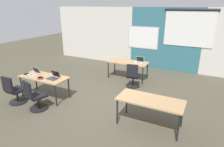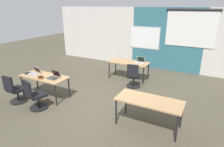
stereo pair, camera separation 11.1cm
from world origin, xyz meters
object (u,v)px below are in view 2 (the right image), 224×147
(desk_far_center, at_px, (129,63))
(chair_near_left_inner, at_px, (35,97))
(laptop_near_left_inner, at_px, (54,76))
(desk_near_right, at_px, (149,102))
(chair_far_right, at_px, (133,78))
(laptop_far_right, at_px, (140,62))
(snack_bowl, at_px, (41,77))
(chair_near_left_end, at_px, (15,91))
(desk_near_left, at_px, (44,78))
(laptop_near_left_end, at_px, (35,72))
(mouse_near_left_end, at_px, (28,73))

(desk_far_center, distance_m, chair_near_left_inner, 3.81)
(desk_far_center, bearing_deg, chair_near_left_inner, -111.29)
(chair_near_left_inner, bearing_deg, laptop_near_left_inner, -76.96)
(desk_near_right, height_order, chair_far_right, chair_far_right)
(laptop_far_right, distance_m, snack_bowl, 3.76)
(laptop_far_right, height_order, snack_bowl, laptop_far_right)
(laptop_far_right, bearing_deg, desk_far_center, -169.72)
(laptop_near_left_inner, distance_m, chair_near_left_end, 1.25)
(desk_near_left, relative_size, chair_far_right, 1.74)
(desk_near_left, bearing_deg, laptop_far_right, 52.80)
(desk_near_right, bearing_deg, desk_near_left, 180.00)
(chair_near_left_inner, height_order, laptop_near_left_end, laptop_near_left_end)
(chair_far_right, bearing_deg, chair_near_left_inner, 46.03)
(laptop_near_left_inner, relative_size, chair_near_left_inner, 0.38)
(snack_bowl, bearing_deg, chair_far_right, 46.36)
(mouse_near_left_end, bearing_deg, chair_far_right, 36.20)
(desk_near_right, xyz_separation_m, laptop_near_left_end, (-3.94, 0.01, 0.11))
(laptop_far_right, xyz_separation_m, chair_near_left_end, (-2.69, -3.64, -0.39))
(desk_near_left, distance_m, chair_near_left_end, 0.94)
(desk_near_right, distance_m, snack_bowl, 3.43)
(laptop_far_right, height_order, laptop_near_left_end, laptop_far_right)
(desk_far_center, xyz_separation_m, mouse_near_left_end, (-2.42, -2.87, 0.08))
(chair_near_left_end, bearing_deg, laptop_near_left_inner, -140.25)
(mouse_near_left_end, bearing_deg, laptop_near_left_inner, 4.98)
(chair_near_left_end, relative_size, snack_bowl, 5.18)
(chair_far_right, relative_size, snack_bowl, 5.18)
(chair_far_right, bearing_deg, desk_far_center, -64.90)
(chair_near_left_inner, distance_m, laptop_near_left_end, 1.17)
(desk_far_center, bearing_deg, laptop_near_left_inner, -115.88)
(desk_near_right, height_order, desk_far_center, same)
(laptop_near_left_inner, xyz_separation_m, chair_far_right, (1.86, 2.05, -0.39))
(desk_far_center, height_order, laptop_far_right, laptop_far_right)
(chair_far_right, bearing_deg, laptop_near_left_end, 27.36)
(laptop_near_left_inner, distance_m, laptop_far_right, 3.39)
(desk_near_right, relative_size, chair_far_right, 1.74)
(laptop_near_left_end, bearing_deg, snack_bowl, -17.17)
(desk_near_left, distance_m, laptop_far_right, 3.64)
(laptop_near_left_inner, bearing_deg, laptop_near_left_end, -175.87)
(desk_near_right, relative_size, laptop_near_left_end, 4.44)
(desk_near_right, bearing_deg, mouse_near_left_end, -179.04)
(desk_near_left, distance_m, laptop_near_left_inner, 0.42)
(laptop_near_left_inner, relative_size, chair_far_right, 0.38)
(laptop_near_left_inner, bearing_deg, chair_near_left_inner, -89.12)
(laptop_far_right, bearing_deg, laptop_near_left_inner, -123.69)
(desk_near_right, xyz_separation_m, chair_far_right, (-1.24, 2.08, -0.28))
(desk_near_left, height_order, desk_near_right, same)
(desk_near_right, distance_m, chair_far_right, 2.43)
(chair_near_left_inner, height_order, snack_bowl, chair_near_left_inner)
(mouse_near_left_end, bearing_deg, desk_near_right, 0.96)
(desk_near_right, height_order, laptop_far_right, laptop_far_right)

